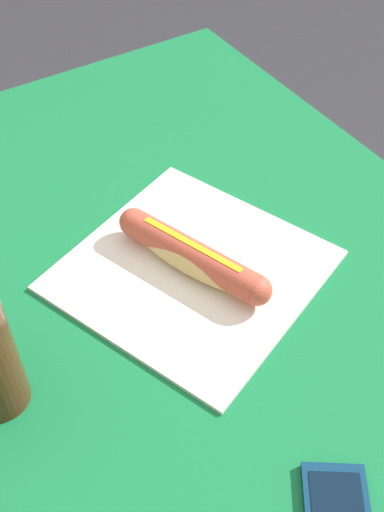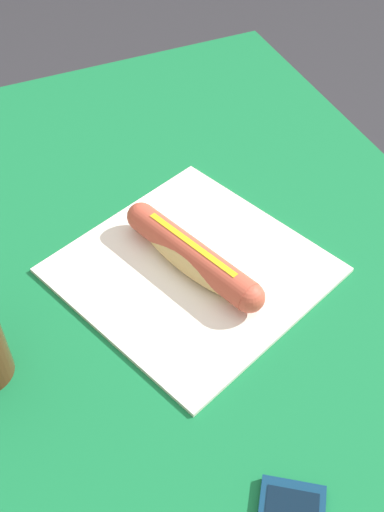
{
  "view_description": "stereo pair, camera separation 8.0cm",
  "coord_description": "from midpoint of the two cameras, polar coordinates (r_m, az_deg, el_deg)",
  "views": [
    {
      "loc": [
        0.39,
        -0.27,
        1.37
      ],
      "look_at": [
        -0.08,
        0.02,
        0.79
      ],
      "focal_mm": 44.38,
      "sensor_mm": 36.0,
      "label": 1
    },
    {
      "loc": [
        0.42,
        -0.2,
        1.37
      ],
      "look_at": [
        -0.08,
        0.02,
        0.79
      ],
      "focal_mm": 44.38,
      "sensor_mm": 36.0,
      "label": 2
    }
  ],
  "objects": [
    {
      "name": "dining_table",
      "position": [
        0.89,
        -0.92,
        -11.19
      ],
      "size": [
        1.24,
        0.79,
        0.76
      ],
      "color": "brown",
      "rests_on": "ground"
    },
    {
      "name": "paper_wrapper",
      "position": [
        0.82,
        -2.79,
        -1.43
      ],
      "size": [
        0.39,
        0.39,
        0.01
      ],
      "primitive_type": "cube",
      "rotation": [
        0.0,
        0.0,
        0.37
      ],
      "color": "silver",
      "rests_on": "dining_table"
    },
    {
      "name": "hot_dog",
      "position": [
        0.8,
        -2.86,
        -0.13
      ],
      "size": [
        0.22,
        0.11,
        0.05
      ],
      "color": "#DBB26B",
      "rests_on": "paper_wrapper"
    }
  ]
}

